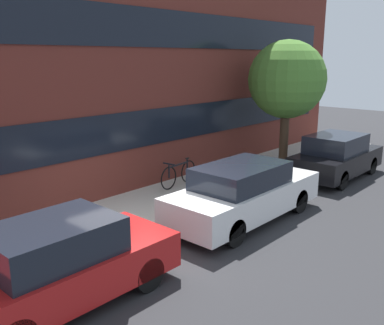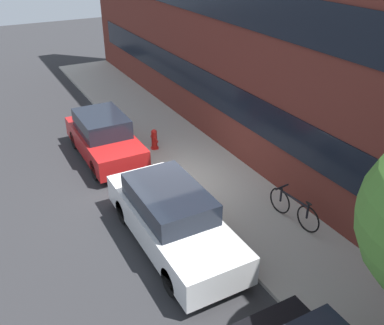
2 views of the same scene
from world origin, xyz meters
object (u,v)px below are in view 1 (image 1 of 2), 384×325
at_px(parked_car_red, 61,264).
at_px(street_tree, 287,80).
at_px(fire_hydrant, 35,243).
at_px(bicycle, 179,173).
at_px(parked_car_black, 336,157).
at_px(parked_car_white, 244,193).

distance_m(parked_car_red, street_tree, 10.72).
xyz_separation_m(fire_hydrant, street_tree, (9.85, 0.29, 2.77)).
height_order(fire_hydrant, bicycle, bicycle).
height_order(parked_car_black, street_tree, street_tree).
relative_size(parked_car_red, bicycle, 2.29).
bearing_deg(bicycle, street_tree, 159.42).
xyz_separation_m(parked_car_red, parked_car_black, (10.48, -0.00, 0.01)).
bearing_deg(parked_car_white, street_tree, 20.47).
bearing_deg(parked_car_white, bicycle, 75.08).
bearing_deg(street_tree, parked_car_white, -159.53).
bearing_deg(parked_car_white, parked_car_black, 0.00).
bearing_deg(parked_car_black, bicycle, 146.11).
xyz_separation_m(parked_car_red, bicycle, (5.93, 3.06, -0.22)).
distance_m(fire_hydrant, bicycle, 5.72).
relative_size(fire_hydrant, street_tree, 0.16).
distance_m(parked_car_white, street_tree, 6.02).
relative_size(parked_car_red, street_tree, 0.86).
xyz_separation_m(bicycle, street_tree, (4.32, -1.14, 2.73)).
height_order(fire_hydrant, street_tree, street_tree).
bearing_deg(parked_car_red, parked_car_white, -0.00).
distance_m(parked_car_white, bicycle, 3.17).
height_order(bicycle, street_tree, street_tree).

